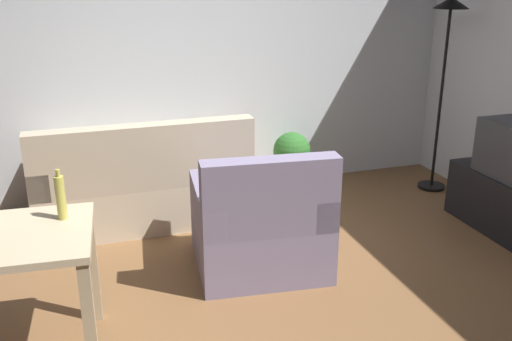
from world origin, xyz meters
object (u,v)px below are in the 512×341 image
potted_plant (292,157)px  couch (143,187)px  torchiere_lamp (447,42)px  bottle_squat (61,197)px  tv_stand (511,205)px  armchair (261,227)px

potted_plant → couch: bearing=-168.0°
torchiere_lamp → bottle_squat: 3.73m
tv_stand → potted_plant: bearing=42.1°
tv_stand → bottle_squat: size_ratio=3.87×
tv_stand → potted_plant: 1.99m
tv_stand → torchiere_lamp: size_ratio=0.61×
bottle_squat → torchiere_lamp: bearing=23.0°
couch → armchair: 1.29m
torchiere_lamp → tv_stand: bearing=-90.0°
potted_plant → bottle_squat: size_ratio=2.01×
potted_plant → bottle_squat: bearing=-138.3°
couch → potted_plant: bearing=-168.0°
armchair → bottle_squat: size_ratio=3.47×
couch → potted_plant: couch is taller
tv_stand → armchair: size_ratio=1.12×
couch → tv_stand: size_ratio=1.59×
torchiere_lamp → bottle_squat: size_ratio=6.37×
tv_stand → bottle_squat: (-3.40, -0.37, 0.65)m
couch → potted_plant: 1.50m
couch → armchair: size_ratio=1.78×
potted_plant → bottle_squat: 2.83m
potted_plant → bottle_squat: (-2.07, -1.85, 0.56)m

